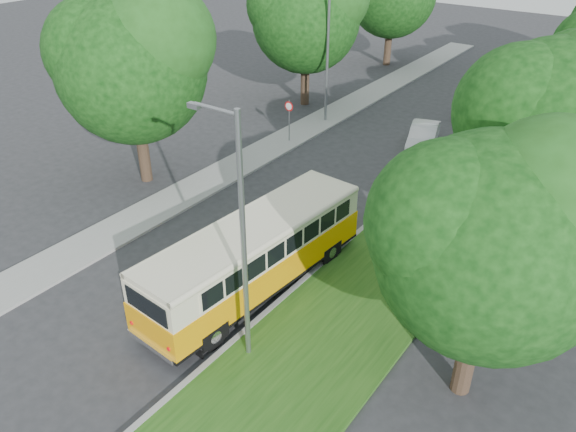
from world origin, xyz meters
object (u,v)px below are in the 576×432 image
Objects in this scene: car_silver at (408,167)px; car_grey at (499,88)px; lamppost_near at (241,235)px; car_white at (423,137)px; vintage_bus at (255,257)px; car_blue at (481,105)px; lamppost_far at (326,55)px.

car_silver is 15.18m from car_grey.
car_white is (-2.20, 18.16, -3.70)m from lamppost_near.
lamppost_near is 1.96× the size of car_white.
vintage_bus reaches higher than car_blue.
car_blue is 4.05m from car_grey.
lamppost_near reaches higher than vintage_bus.
vintage_bus is 26.58m from car_grey.
car_blue is (0.37, 22.53, -0.74)m from vintage_bus.
vintage_bus is at bearing -92.33° from car_silver.
lamppost_near is at bearing -64.29° from lamppost_far.
car_silver is 4.14m from car_white.
vintage_bus reaches higher than car_white.
lamppost_near is 18.67m from car_white.
lamppost_far is 17.50m from vintage_bus.
lamppost_near reaches higher than car_white.
lamppost_far is 1.97× the size of car_silver.
vintage_bus is at bearing -83.22° from car_grey.
car_grey is at bearing 93.01° from lamppost_near.
lamppost_far is at bearing 118.76° from vintage_bus.
lamppost_near is 2.10× the size of car_silver.
car_grey is (-0.13, 4.05, 0.01)m from car_blue.
car_blue is at bearing 93.20° from lamppost_near.
vintage_bus is 2.47× the size of car_silver.
car_silver is 0.93× the size of car_white.
car_grey is at bearing 55.76° from lamppost_far.
car_blue is (0.79, 7.11, -0.02)m from car_white.
lamppost_far is 7.54m from car_white.
car_white reaches higher than car_silver.
car_silver is (0.58, 11.40, -0.75)m from vintage_bus.
lamppost_far reaches higher than car_blue.
car_grey is at bearing 101.00° from car_blue.
car_silver is at bearing 91.53° from vintage_bus.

